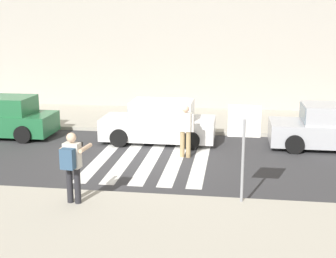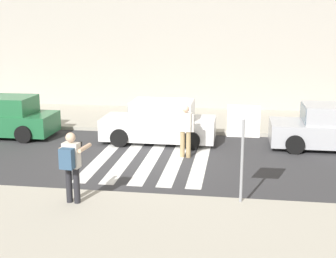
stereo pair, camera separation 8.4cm
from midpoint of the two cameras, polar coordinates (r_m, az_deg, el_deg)
name	(u,v)px [view 2 (the right image)]	position (r m, az deg, el deg)	size (l,w,h in m)	color
ground_plane	(150,160)	(15.02, -2.00, -3.83)	(120.00, 120.00, 0.00)	#38383A
sidewalk_near	(91,251)	(9.41, -9.07, -14.50)	(60.00, 6.00, 0.14)	#B2AD9E
sidewalk_far	(175,119)	(20.75, 1.00, 1.21)	(60.00, 4.80, 0.14)	#B2AD9E
building_facade_far	(187,51)	(24.71, 2.38, 9.43)	(56.00, 4.00, 5.49)	#ADA89E
crosswalk_stripe_0	(104,156)	(15.57, -7.67, -3.31)	(0.44, 5.20, 0.01)	silver
crosswalk_stripe_1	(128,157)	(15.37, -4.80, -3.46)	(0.44, 5.20, 0.01)	silver
crosswalk_stripe_2	(152,158)	(15.21, -1.86, -3.60)	(0.44, 5.20, 0.01)	silver
crosswalk_stripe_3	(176,159)	(15.09, 1.14, -3.73)	(0.44, 5.20, 0.01)	silver
crosswalk_stripe_4	(201,160)	(15.02, 4.17, -3.85)	(0.44, 5.20, 0.01)	silver
stop_sign	(243,132)	(11.02, 9.36, -0.41)	(0.76, 0.08, 2.36)	gray
photographer_with_backpack	(71,162)	(11.19, -11.51, -3.93)	(0.65, 0.89, 1.72)	#232328
pedestrian_crossing	(186,128)	(15.10, 2.32, 0.09)	(0.58, 0.28, 1.72)	tan
parked_car_green	(2,118)	(19.00, -19.42, 1.33)	(4.10, 1.92, 1.55)	#236B3D
parked_car_white	(160,123)	(17.04, -0.86, 0.78)	(4.10, 1.92, 1.55)	white
parked_car_silver	(332,128)	(17.15, 19.48, 0.08)	(4.10, 1.92, 1.55)	#B7BABF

